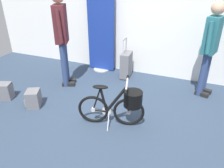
# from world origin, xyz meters

# --- Properties ---
(ground_plane) EXTENTS (7.40, 7.40, 0.00)m
(ground_plane) POSITION_xyz_m (0.00, 0.00, 0.00)
(ground_plane) COLOR #2D3D51
(back_wall) EXTENTS (7.40, 0.10, 2.74)m
(back_wall) POSITION_xyz_m (0.00, 2.15, 1.37)
(back_wall) COLOR white
(back_wall) RESTS_ON ground_plane
(floor_banner_stand) EXTENTS (0.60, 0.36, 1.80)m
(floor_banner_stand) POSITION_xyz_m (-0.86, 1.92, 0.81)
(floor_banner_stand) COLOR #B7B7BC
(floor_banner_stand) RESTS_ON ground_plane
(folding_bike_foreground) EXTENTS (0.94, 0.52, 0.69)m
(folding_bike_foreground) POSITION_xyz_m (0.23, 0.17, 0.35)
(folding_bike_foreground) COLOR black
(folding_bike_foreground) RESTS_ON ground_plane
(visitor_near_wall) EXTENTS (0.34, 0.52, 1.62)m
(visitor_near_wall) POSITION_xyz_m (1.30, 1.60, 0.92)
(visitor_near_wall) COLOR navy
(visitor_near_wall) RESTS_ON ground_plane
(visitor_browsing) EXTENTS (0.36, 0.49, 1.77)m
(visitor_browsing) POSITION_xyz_m (-1.20, 1.00, 1.03)
(visitor_browsing) COLOR navy
(visitor_browsing) RESTS_ON ground_plane
(rolling_suitcase) EXTENTS (0.20, 0.37, 0.83)m
(rolling_suitcase) POSITION_xyz_m (-0.21, 1.75, 0.28)
(rolling_suitcase) COLOR slate
(rolling_suitcase) RESTS_ON ground_plane
(backpack_on_floor) EXTENTS (0.35, 0.31, 0.29)m
(backpack_on_floor) POSITION_xyz_m (-1.93, 0.10, 0.14)
(backpack_on_floor) COLOR slate
(backpack_on_floor) RESTS_ON ground_plane
(handbag_on_floor) EXTENTS (0.30, 0.31, 0.29)m
(handbag_on_floor) POSITION_xyz_m (-1.26, 0.09, 0.14)
(handbag_on_floor) COLOR slate
(handbag_on_floor) RESTS_ON ground_plane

